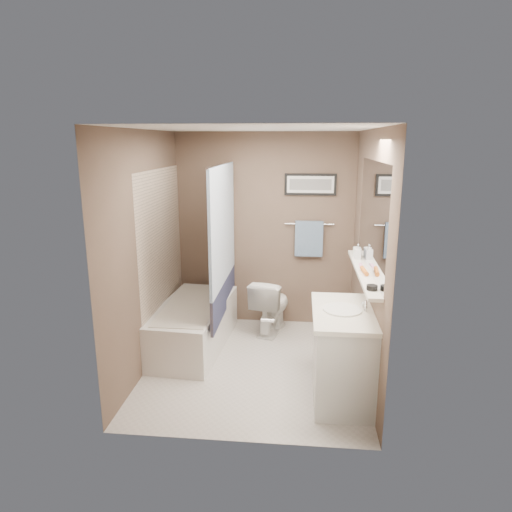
# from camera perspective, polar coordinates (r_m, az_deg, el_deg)

# --- Properties ---
(ground) EXTENTS (2.50, 2.50, 0.00)m
(ground) POSITION_cam_1_polar(r_m,az_deg,el_deg) (4.92, -0.18, -13.54)
(ground) COLOR beige
(ground) RESTS_ON ground
(ceiling) EXTENTS (2.20, 2.50, 0.04)m
(ceiling) POSITION_cam_1_polar(r_m,az_deg,el_deg) (4.35, -0.20, 15.40)
(ceiling) COLOR white
(ceiling) RESTS_ON wall_back
(wall_back) EXTENTS (2.20, 0.04, 2.40)m
(wall_back) POSITION_cam_1_polar(r_m,az_deg,el_deg) (5.68, 1.09, 3.15)
(wall_back) COLOR brown
(wall_back) RESTS_ON ground
(wall_front) EXTENTS (2.20, 0.04, 2.40)m
(wall_front) POSITION_cam_1_polar(r_m,az_deg,el_deg) (3.32, -2.38, -4.99)
(wall_front) COLOR brown
(wall_front) RESTS_ON ground
(wall_left) EXTENTS (0.04, 2.50, 2.40)m
(wall_left) POSITION_cam_1_polar(r_m,az_deg,el_deg) (4.72, -13.35, 0.46)
(wall_left) COLOR brown
(wall_left) RESTS_ON ground
(wall_right) EXTENTS (0.04, 2.50, 2.40)m
(wall_right) POSITION_cam_1_polar(r_m,az_deg,el_deg) (4.51, 13.59, -0.19)
(wall_right) COLOR brown
(wall_right) RESTS_ON ground
(tile_surround) EXTENTS (0.02, 1.55, 2.00)m
(tile_surround) POSITION_cam_1_polar(r_m,az_deg,el_deg) (5.23, -11.60, -0.36)
(tile_surround) COLOR beige
(tile_surround) RESTS_ON wall_left
(curtain_rod) EXTENTS (0.02, 1.55, 0.02)m
(curtain_rod) POSITION_cam_1_polar(r_m,az_deg,el_deg) (4.91, -4.33, 11.37)
(curtain_rod) COLOR silver
(curtain_rod) RESTS_ON wall_left
(curtain_upper) EXTENTS (0.03, 1.45, 1.28)m
(curtain_upper) POSITION_cam_1_polar(r_m,az_deg,el_deg) (4.98, -4.19, 3.88)
(curtain_upper) COLOR white
(curtain_upper) RESTS_ON curtain_rod
(curtain_lower) EXTENTS (0.03, 1.45, 0.36)m
(curtain_lower) POSITION_cam_1_polar(r_m,az_deg,el_deg) (5.19, -4.03, -5.05)
(curtain_lower) COLOR #292D4D
(curtain_lower) RESTS_ON curtain_rod
(mirror) EXTENTS (0.02, 1.60, 1.00)m
(mirror) POSITION_cam_1_polar(r_m,az_deg,el_deg) (4.28, 14.31, 4.77)
(mirror) COLOR silver
(mirror) RESTS_ON wall_right
(shelf) EXTENTS (0.12, 1.60, 0.03)m
(shelf) POSITION_cam_1_polar(r_m,az_deg,el_deg) (4.38, 13.19, -1.92)
(shelf) COLOR silver
(shelf) RESTS_ON wall_right
(towel_bar) EXTENTS (0.60, 0.02, 0.02)m
(towel_bar) POSITION_cam_1_polar(r_m,az_deg,el_deg) (5.63, 6.68, 3.99)
(towel_bar) COLOR silver
(towel_bar) RESTS_ON wall_back
(towel) EXTENTS (0.34, 0.05, 0.44)m
(towel) POSITION_cam_1_polar(r_m,az_deg,el_deg) (5.65, 6.63, 2.16)
(towel) COLOR #88A8C6
(towel) RESTS_ON towel_bar
(art_frame) EXTENTS (0.62, 0.02, 0.26)m
(art_frame) POSITION_cam_1_polar(r_m,az_deg,el_deg) (5.59, 6.82, 8.87)
(art_frame) COLOR black
(art_frame) RESTS_ON wall_back
(art_mat) EXTENTS (0.56, 0.00, 0.20)m
(art_mat) POSITION_cam_1_polar(r_m,az_deg,el_deg) (5.57, 6.82, 8.86)
(art_mat) COLOR white
(art_mat) RESTS_ON art_frame
(art_image) EXTENTS (0.50, 0.00, 0.13)m
(art_image) POSITION_cam_1_polar(r_m,az_deg,el_deg) (5.57, 6.82, 8.86)
(art_image) COLOR #595959
(art_image) RESTS_ON art_mat
(door) EXTENTS (0.80, 0.02, 2.00)m
(door) POSITION_cam_1_polar(r_m,az_deg,el_deg) (3.35, 7.09, -8.57)
(door) COLOR silver
(door) RESTS_ON wall_front
(door_handle) EXTENTS (0.10, 0.02, 0.02)m
(door_handle) POSITION_cam_1_polar(r_m,az_deg,el_deg) (3.40, 1.45, -8.08)
(door_handle) COLOR silver
(door_handle) RESTS_ON door
(bathtub) EXTENTS (0.81, 1.55, 0.50)m
(bathtub) POSITION_cam_1_polar(r_m,az_deg,el_deg) (5.29, -7.93, -8.62)
(bathtub) COLOR white
(bathtub) RESTS_ON ground
(tub_rim) EXTENTS (0.56, 1.36, 0.02)m
(tub_rim) POSITION_cam_1_polar(r_m,az_deg,el_deg) (5.20, -8.02, -6.08)
(tub_rim) COLOR beige
(tub_rim) RESTS_ON bathtub
(toilet) EXTENTS (0.54, 0.74, 0.68)m
(toilet) POSITION_cam_1_polar(r_m,az_deg,el_deg) (5.61, 1.89, -6.14)
(toilet) COLOR white
(toilet) RESTS_ON ground
(vanity) EXTENTS (0.50, 0.90, 0.80)m
(vanity) POSITION_cam_1_polar(r_m,az_deg,el_deg) (4.29, 10.74, -12.20)
(vanity) COLOR silver
(vanity) RESTS_ON ground
(countertop) EXTENTS (0.54, 0.96, 0.04)m
(countertop) POSITION_cam_1_polar(r_m,az_deg,el_deg) (4.12, 10.87, -6.96)
(countertop) COLOR silver
(countertop) RESTS_ON vanity
(sink_basin) EXTENTS (0.34, 0.34, 0.01)m
(sink_basin) POSITION_cam_1_polar(r_m,az_deg,el_deg) (4.11, 10.74, -6.59)
(sink_basin) COLOR white
(sink_basin) RESTS_ON countertop
(faucet_spout) EXTENTS (0.02, 0.02, 0.10)m
(faucet_spout) POSITION_cam_1_polar(r_m,az_deg,el_deg) (4.12, 13.56, -6.07)
(faucet_spout) COLOR silver
(faucet_spout) RESTS_ON countertop
(faucet_knob) EXTENTS (0.05, 0.05, 0.05)m
(faucet_knob) POSITION_cam_1_polar(r_m,az_deg,el_deg) (4.22, 13.37, -5.86)
(faucet_knob) COLOR silver
(faucet_knob) RESTS_ON countertop
(candle_bowl_near) EXTENTS (0.09, 0.09, 0.04)m
(candle_bowl_near) POSITION_cam_1_polar(r_m,az_deg,el_deg) (3.82, 14.30, -3.84)
(candle_bowl_near) COLOR black
(candle_bowl_near) RESTS_ON shelf
(hair_brush_front) EXTENTS (0.06, 0.22, 0.04)m
(hair_brush_front) POSITION_cam_1_polar(r_m,az_deg,el_deg) (4.28, 13.38, -1.81)
(hair_brush_front) COLOR #C6611C
(hair_brush_front) RESTS_ON shelf
(pink_comb) EXTENTS (0.04, 0.16, 0.01)m
(pink_comb) POSITION_cam_1_polar(r_m,az_deg,el_deg) (4.53, 12.96, -1.15)
(pink_comb) COLOR pink
(pink_comb) RESTS_ON shelf
(glass_jar) EXTENTS (0.08, 0.08, 0.10)m
(glass_jar) POSITION_cam_1_polar(r_m,az_deg,el_deg) (4.87, 12.48, 0.50)
(glass_jar) COLOR white
(glass_jar) RESTS_ON shelf
(soap_bottle) EXTENTS (0.08, 0.08, 0.15)m
(soap_bottle) POSITION_cam_1_polar(r_m,az_deg,el_deg) (4.77, 12.62, 0.55)
(soap_bottle) COLOR #999999
(soap_bottle) RESTS_ON shelf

